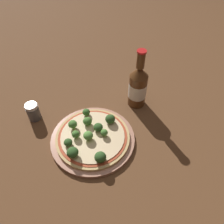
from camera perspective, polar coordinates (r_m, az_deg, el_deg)
name	(u,v)px	position (r m, az deg, el deg)	size (l,w,h in m)	color
ground_plane	(90,136)	(0.74, -5.67, -6.19)	(3.00, 3.00, 0.00)	brown
plate	(94,139)	(0.72, -4.84, -6.93)	(0.27, 0.27, 0.01)	tan
pizza	(93,137)	(0.71, -4.97, -6.42)	(0.24, 0.24, 0.01)	tan
broccoli_floret_0	(98,127)	(0.71, -3.63, -3.98)	(0.03, 0.03, 0.02)	#6B8E51
broccoli_floret_1	(75,133)	(0.70, -9.65, -5.52)	(0.02, 0.02, 0.03)	#6B8E51
broccoli_floret_2	(87,121)	(0.72, -6.45, -2.41)	(0.03, 0.03, 0.03)	#6B8E51
broccoli_floret_3	(68,142)	(0.68, -11.41, -7.79)	(0.03, 0.03, 0.02)	#6B8E51
broccoli_floret_4	(73,124)	(0.72, -10.23, -3.16)	(0.03, 0.03, 0.03)	#6B8E51
broccoli_floret_5	(73,152)	(0.66, -10.26, -10.34)	(0.03, 0.03, 0.03)	#6B8E51
broccoli_floret_6	(86,112)	(0.75, -6.76, -0.03)	(0.03, 0.03, 0.02)	#6B8E51
broccoli_floret_7	(100,157)	(0.64, -3.07, -11.70)	(0.03, 0.03, 0.03)	#6B8E51
broccoli_floret_8	(111,119)	(0.72, -0.39, -1.95)	(0.03, 0.03, 0.03)	#6B8E51
broccoli_floret_9	(88,136)	(0.68, -6.25, -6.13)	(0.03, 0.03, 0.03)	#6B8E51
broccoli_floret_10	(104,133)	(0.69, -2.04, -5.39)	(0.02, 0.02, 0.02)	#6B8E51
beer_bottle	(138,86)	(0.78, 6.78, 6.72)	(0.07, 0.07, 0.23)	#563319
pepper_shaker	(33,112)	(0.81, -19.90, 0.09)	(0.04, 0.04, 0.07)	#4C4C51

